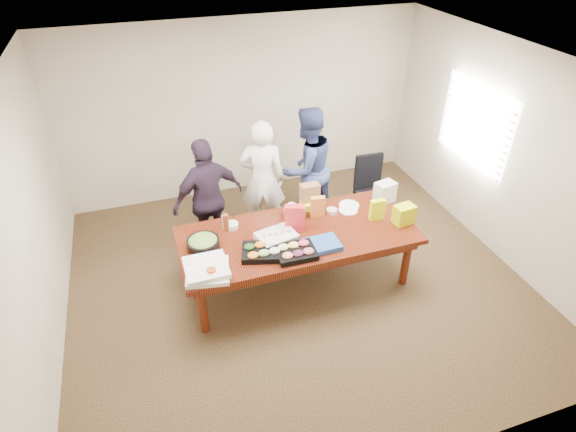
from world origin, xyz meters
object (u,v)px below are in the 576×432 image
object	(u,v)px
person_right	(307,168)
salad_bowl	(203,244)
conference_table	(297,258)
sheet_cake	(276,237)
person_center	(263,180)
office_chair	(372,194)

from	to	relation	value
person_right	salad_bowl	distance (m)	2.04
conference_table	person_right	distance (m)	1.45
conference_table	sheet_cake	bearing A→B (deg)	-172.56
person_center	sheet_cake	xyz separation A→B (m)	(-0.18, -1.21, -0.07)
person_center	salad_bowl	bearing A→B (deg)	65.93
conference_table	office_chair	world-z (taller)	office_chair
person_center	person_right	size ratio (longest dim) A/B	0.97
person_right	salad_bowl	world-z (taller)	person_right
conference_table	person_center	bearing A→B (deg)	94.73
salad_bowl	person_right	bearing A→B (deg)	35.15
office_chair	person_right	distance (m)	1.04
sheet_cake	conference_table	bearing A→B (deg)	-5.21
office_chair	salad_bowl	world-z (taller)	office_chair
sheet_cake	salad_bowl	distance (m)	0.84
person_right	salad_bowl	bearing A→B (deg)	16.71
salad_bowl	conference_table	bearing A→B (deg)	-3.10
sheet_cake	person_center	bearing A→B (deg)	68.95
salad_bowl	office_chair	bearing A→B (deg)	18.11
person_right	office_chair	bearing A→B (deg)	141.08
person_right	salad_bowl	xyz separation A→B (m)	(-1.67, -1.18, -0.08)
conference_table	office_chair	bearing A→B (deg)	31.58
office_chair	sheet_cake	world-z (taller)	office_chair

